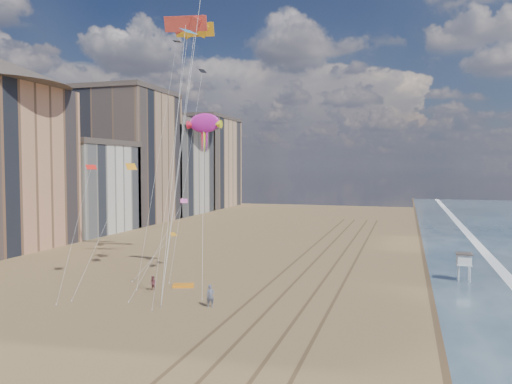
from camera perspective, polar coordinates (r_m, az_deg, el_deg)
wet_sand at (r=66.34m, az=22.48°, el=-7.90°), size 260.00×260.00×0.00m
foam at (r=66.90m, az=26.09°, el=-7.89°), size 260.00×260.00×0.00m
tracks at (r=57.06m, az=6.62°, el=-9.44°), size 7.68×120.00×0.01m
buildings at (r=107.48m, az=-15.94°, el=3.56°), size 34.72×131.35×29.00m
lifeguard_stand at (r=57.88m, az=22.68°, el=-7.14°), size 1.67×1.67×3.01m
grounded_kite at (r=52.13m, az=-8.30°, el=-10.53°), size 2.45×2.02×0.24m
show_kite at (r=55.17m, az=-5.92°, el=7.81°), size 3.99×4.98×19.50m
kite_flyer_a at (r=44.44m, az=-5.24°, el=-11.74°), size 0.86×0.77×1.97m
kite_flyer_b at (r=50.89m, az=-11.68°, el=-10.19°), size 0.78×0.65×1.45m
small_kites at (r=55.78m, az=-10.57°, el=8.43°), size 11.76×14.68×23.05m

